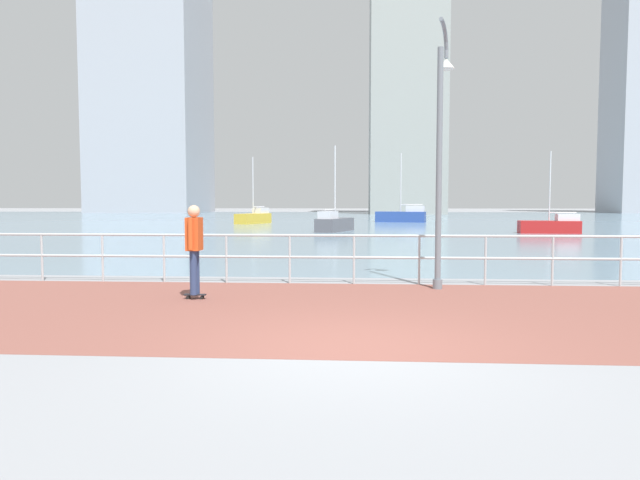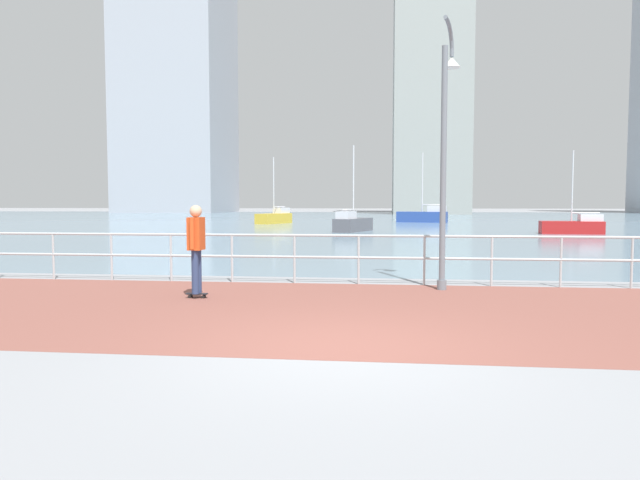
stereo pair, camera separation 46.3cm
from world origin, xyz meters
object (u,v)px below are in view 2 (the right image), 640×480
(sailboat_navy, at_px, (574,226))
(sailboat_yellow, at_px, (352,223))
(sailboat_red, at_px, (275,217))
(skateboarder, at_px, (196,242))
(lamppost, at_px, (446,141))
(sailboat_teal, at_px, (424,216))

(sailboat_navy, relative_size, sailboat_yellow, 0.90)
(sailboat_navy, height_order, sailboat_yellow, sailboat_yellow)
(sailboat_navy, distance_m, sailboat_red, 23.58)
(skateboarder, xyz_separation_m, sailboat_red, (-5.54, 36.37, -0.51))
(sailboat_navy, bearing_deg, sailboat_yellow, 174.42)
(sailboat_red, bearing_deg, sailboat_yellow, -59.57)
(sailboat_navy, xyz_separation_m, sailboat_red, (-19.49, 13.27, 0.08))
(sailboat_red, bearing_deg, lamppost, -73.60)
(skateboarder, relative_size, sailboat_navy, 0.37)
(skateboarder, height_order, sailboat_teal, sailboat_teal)
(skateboarder, bearing_deg, sailboat_navy, 58.88)
(skateboarder, distance_m, sailboat_red, 36.80)
(skateboarder, distance_m, sailboat_yellow, 24.37)
(sailboat_navy, bearing_deg, sailboat_teal, 112.01)
(sailboat_teal, height_order, sailboat_navy, sailboat_teal)
(sailboat_teal, bearing_deg, sailboat_navy, -67.99)
(skateboarder, xyz_separation_m, sailboat_teal, (6.88, 40.58, -0.46))
(lamppost, relative_size, sailboat_red, 1.00)
(lamppost, bearing_deg, sailboat_teal, 86.74)
(sailboat_navy, height_order, sailboat_red, sailboat_red)
(lamppost, height_order, sailboat_red, lamppost)
(skateboarder, bearing_deg, sailboat_red, 98.67)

